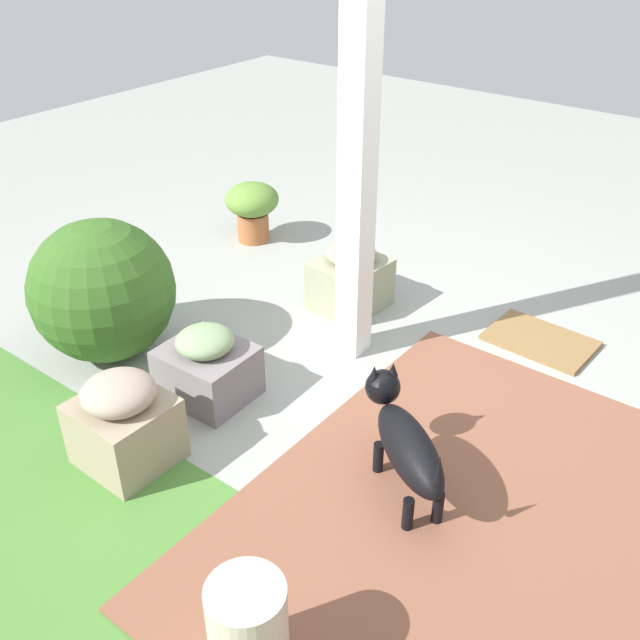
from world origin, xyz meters
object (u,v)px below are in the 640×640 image
object	(u,v)px
doormat	(540,340)
stone_planter_nearest	(350,278)
stone_planter_mid	(207,366)
stone_planter_far	(124,422)
terracotta_pot_broad	(252,206)
ceramic_urn	(248,631)
porch_pillar	(358,163)
round_shrub	(102,291)
dog	(405,441)

from	to	relation	value
doormat	stone_planter_nearest	bearing A→B (deg)	16.56
stone_planter_nearest	stone_planter_mid	distance (m)	1.19
stone_planter_far	terracotta_pot_broad	xyz separation A→B (m)	(1.15, -2.12, 0.05)
ceramic_urn	doormat	bearing A→B (deg)	-89.07
porch_pillar	ceramic_urn	xyz separation A→B (m)	(-0.87, 1.81, -0.90)
stone_planter_mid	ceramic_urn	bearing A→B (deg)	140.20
stone_planter_nearest	stone_planter_mid	xyz separation A→B (m)	(0.05, 1.19, -0.02)
porch_pillar	round_shrub	xyz separation A→B (m)	(1.07, 0.85, -0.71)
porch_pillar	dog	size ratio (longest dim) A/B	3.50
terracotta_pot_broad	dog	xyz separation A→B (m)	(-2.25, 1.52, 0.01)
round_shrub	dog	distance (m)	1.89
round_shrub	ceramic_urn	distance (m)	2.17
round_shrub	terracotta_pot_broad	size ratio (longest dim) A/B	1.80
terracotta_pot_broad	stone_planter_nearest	bearing A→B (deg)	162.51
round_shrub	terracotta_pot_broad	bearing A→B (deg)	-77.12
terracotta_pot_broad	dog	world-z (taller)	dog
stone_planter_mid	doormat	distance (m)	1.92
porch_pillar	doormat	xyz separation A→B (m)	(-0.83, -0.72, -1.09)
porch_pillar	stone_planter_mid	size ratio (longest dim) A/B	4.88
terracotta_pot_broad	dog	size ratio (longest dim) A/B	0.69
stone_planter_nearest	ceramic_urn	size ratio (longest dim) A/B	1.13
porch_pillar	doormat	size ratio (longest dim) A/B	3.78
porch_pillar	terracotta_pot_broad	bearing A→B (deg)	-27.39
dog	ceramic_urn	xyz separation A→B (m)	(-0.05, 1.04, -0.07)
stone_planter_mid	terracotta_pot_broad	world-z (taller)	terracotta_pot_broad
stone_planter_nearest	round_shrub	world-z (taller)	round_shrub
porch_pillar	terracotta_pot_broad	distance (m)	1.82
round_shrub	terracotta_pot_broad	world-z (taller)	round_shrub
stone_planter_nearest	stone_planter_far	distance (m)	1.76
stone_planter_nearest	terracotta_pot_broad	distance (m)	1.19
stone_planter_mid	stone_planter_far	xyz separation A→B (m)	(-0.06, 0.57, 0.04)
dog	doormat	distance (m)	1.51
ceramic_urn	doormat	size ratio (longest dim) A/B	0.70
stone_planter_mid	ceramic_urn	xyz separation A→B (m)	(-1.21, 1.01, 0.03)
porch_pillar	doormat	bearing A→B (deg)	-139.01
porch_pillar	round_shrub	bearing A→B (deg)	38.65
terracotta_pot_broad	ceramic_urn	world-z (taller)	terracotta_pot_broad
terracotta_pot_broad	ceramic_urn	xyz separation A→B (m)	(-2.30, 2.55, -0.07)
doormat	dog	bearing A→B (deg)	89.67
round_shrub	ceramic_urn	bearing A→B (deg)	153.67
round_shrub	stone_planter_mid	bearing A→B (deg)	-176.04
stone_planter_mid	round_shrub	world-z (taller)	round_shrub
doormat	terracotta_pot_broad	bearing A→B (deg)	-0.63
stone_planter_mid	dog	xyz separation A→B (m)	(-1.16, -0.03, 0.10)
porch_pillar	stone_planter_nearest	distance (m)	1.03
terracotta_pot_broad	doormat	xyz separation A→B (m)	(-2.26, 0.02, -0.25)
terracotta_pot_broad	ceramic_urn	size ratio (longest dim) A/B	1.07
stone_planter_far	dog	xyz separation A→B (m)	(-1.10, -0.60, 0.06)
round_shrub	terracotta_pot_broad	distance (m)	1.64
stone_planter_far	ceramic_urn	size ratio (longest dim) A/B	1.12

